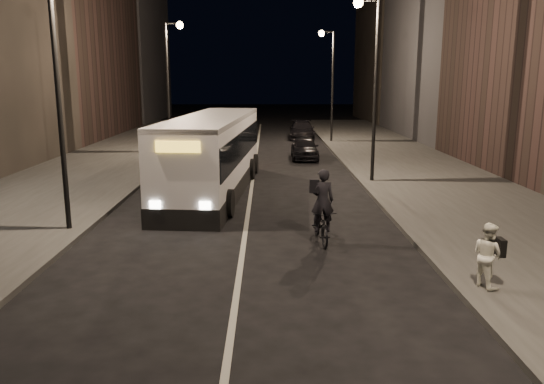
{
  "coord_description": "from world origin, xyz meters",
  "views": [
    {
      "loc": [
        0.71,
        -12.29,
        4.81
      ],
      "look_at": [
        0.85,
        3.16,
        1.5
      ],
      "focal_mm": 35.0,
      "sensor_mm": 36.0,
      "label": 1
    }
  ],
  "objects_px": {
    "streetlight_left_far": "(171,70)",
    "car_far": "(302,130)",
    "city_bus": "(213,151)",
    "car_mid": "(214,129)",
    "streetlight_right_mid": "(370,66)",
    "car_near": "(304,148)",
    "streetlight_right_far": "(329,71)",
    "streetlight_left_near": "(64,60)",
    "cyclist_on_bicycle": "(322,218)",
    "pedestrian_woman": "(488,255)"
  },
  "relations": [
    {
      "from": "streetlight_right_far",
      "to": "pedestrian_woman",
      "type": "distance_m",
      "value": 29.27
    },
    {
      "from": "streetlight_right_far",
      "to": "car_mid",
      "type": "relative_size",
      "value": 1.71
    },
    {
      "from": "streetlight_right_mid",
      "to": "streetlight_left_far",
      "type": "relative_size",
      "value": 1.0
    },
    {
      "from": "streetlight_left_near",
      "to": "streetlight_left_far",
      "type": "xyz_separation_m",
      "value": [
        0.0,
        18.0,
        0.0
      ]
    },
    {
      "from": "car_near",
      "to": "car_mid",
      "type": "bearing_deg",
      "value": 121.98
    },
    {
      "from": "streetlight_right_mid",
      "to": "streetlight_right_far",
      "type": "distance_m",
      "value": 16.0
    },
    {
      "from": "car_near",
      "to": "car_far",
      "type": "distance_m",
      "value": 11.18
    },
    {
      "from": "city_bus",
      "to": "cyclist_on_bicycle",
      "type": "bearing_deg",
      "value": -57.2
    },
    {
      "from": "city_bus",
      "to": "pedestrian_woman",
      "type": "xyz_separation_m",
      "value": [
        7.29,
        -11.15,
        -0.87
      ]
    },
    {
      "from": "streetlight_left_near",
      "to": "cyclist_on_bicycle",
      "type": "bearing_deg",
      "value": -7.98
    },
    {
      "from": "car_far",
      "to": "streetlight_right_far",
      "type": "bearing_deg",
      "value": -56.31
    },
    {
      "from": "city_bus",
      "to": "pedestrian_woman",
      "type": "distance_m",
      "value": 13.35
    },
    {
      "from": "streetlight_left_far",
      "to": "city_bus",
      "type": "height_order",
      "value": "streetlight_left_far"
    },
    {
      "from": "pedestrian_woman",
      "to": "car_near",
      "type": "relative_size",
      "value": 0.38
    },
    {
      "from": "streetlight_right_far",
      "to": "city_bus",
      "type": "distance_m",
      "value": 19.41
    },
    {
      "from": "streetlight_right_mid",
      "to": "car_mid",
      "type": "distance_m",
      "value": 21.23
    },
    {
      "from": "streetlight_left_near",
      "to": "car_mid",
      "type": "height_order",
      "value": "streetlight_left_near"
    },
    {
      "from": "city_bus",
      "to": "car_far",
      "type": "height_order",
      "value": "city_bus"
    },
    {
      "from": "car_near",
      "to": "pedestrian_woman",
      "type": "bearing_deg",
      "value": -81.56
    },
    {
      "from": "city_bus",
      "to": "car_near",
      "type": "relative_size",
      "value": 3.08
    },
    {
      "from": "car_near",
      "to": "cyclist_on_bicycle",
      "type": "bearing_deg",
      "value": -91.27
    },
    {
      "from": "streetlight_left_far",
      "to": "car_mid",
      "type": "relative_size",
      "value": 1.71
    },
    {
      "from": "streetlight_left_far",
      "to": "city_bus",
      "type": "relative_size",
      "value": 0.66
    },
    {
      "from": "cyclist_on_bicycle",
      "to": "streetlight_right_far",
      "type": "bearing_deg",
      "value": 77.71
    },
    {
      "from": "pedestrian_woman",
      "to": "car_mid",
      "type": "height_order",
      "value": "pedestrian_woman"
    },
    {
      "from": "cyclist_on_bicycle",
      "to": "car_mid",
      "type": "height_order",
      "value": "cyclist_on_bicycle"
    },
    {
      "from": "streetlight_right_mid",
      "to": "car_near",
      "type": "relative_size",
      "value": 2.03
    },
    {
      "from": "cyclist_on_bicycle",
      "to": "car_far",
      "type": "height_order",
      "value": "cyclist_on_bicycle"
    },
    {
      "from": "streetlight_left_far",
      "to": "car_far",
      "type": "bearing_deg",
      "value": 45.18
    },
    {
      "from": "cyclist_on_bicycle",
      "to": "car_mid",
      "type": "xyz_separation_m",
      "value": [
        -5.92,
        27.78,
        0.03
      ]
    },
    {
      "from": "streetlight_left_near",
      "to": "car_mid",
      "type": "xyz_separation_m",
      "value": [
        1.73,
        26.71,
        -4.58
      ]
    },
    {
      "from": "cyclist_on_bicycle",
      "to": "pedestrian_woman",
      "type": "height_order",
      "value": "cyclist_on_bicycle"
    },
    {
      "from": "city_bus",
      "to": "car_mid",
      "type": "height_order",
      "value": "city_bus"
    },
    {
      "from": "pedestrian_woman",
      "to": "car_near",
      "type": "xyz_separation_m",
      "value": [
        -2.71,
        20.69,
        -0.23
      ]
    },
    {
      "from": "streetlight_left_far",
      "to": "car_near",
      "type": "distance_m",
      "value": 9.8
    },
    {
      "from": "streetlight_left_near",
      "to": "streetlight_left_far",
      "type": "relative_size",
      "value": 1.0
    },
    {
      "from": "streetlight_right_mid",
      "to": "streetlight_left_near",
      "type": "relative_size",
      "value": 1.0
    },
    {
      "from": "streetlight_right_far",
      "to": "city_bus",
      "type": "bearing_deg",
      "value": -111.31
    },
    {
      "from": "streetlight_left_near",
      "to": "cyclist_on_bicycle",
      "type": "height_order",
      "value": "streetlight_left_near"
    },
    {
      "from": "streetlight_left_far",
      "to": "pedestrian_woman",
      "type": "distance_m",
      "value": 25.82
    },
    {
      "from": "streetlight_right_far",
      "to": "car_near",
      "type": "xyz_separation_m",
      "value": [
        -2.35,
        -8.24,
        -4.68
      ]
    },
    {
      "from": "streetlight_right_far",
      "to": "car_mid",
      "type": "bearing_deg",
      "value": 163.12
    },
    {
      "from": "streetlight_left_far",
      "to": "cyclist_on_bicycle",
      "type": "height_order",
      "value": "streetlight_left_far"
    },
    {
      "from": "city_bus",
      "to": "car_mid",
      "type": "distance_m",
      "value": 20.6
    },
    {
      "from": "streetlight_left_far",
      "to": "cyclist_on_bicycle",
      "type": "xyz_separation_m",
      "value": [
        7.65,
        -19.07,
        -4.61
      ]
    },
    {
      "from": "streetlight_left_near",
      "to": "car_mid",
      "type": "distance_m",
      "value": 27.15
    },
    {
      "from": "cyclist_on_bicycle",
      "to": "pedestrian_woman",
      "type": "xyz_separation_m",
      "value": [
        3.37,
        -3.85,
        0.16
      ]
    },
    {
      "from": "streetlight_right_far",
      "to": "car_far",
      "type": "height_order",
      "value": "streetlight_right_far"
    },
    {
      "from": "streetlight_right_mid",
      "to": "car_near",
      "type": "bearing_deg",
      "value": 106.86
    },
    {
      "from": "city_bus",
      "to": "car_near",
      "type": "height_order",
      "value": "city_bus"
    }
  ]
}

